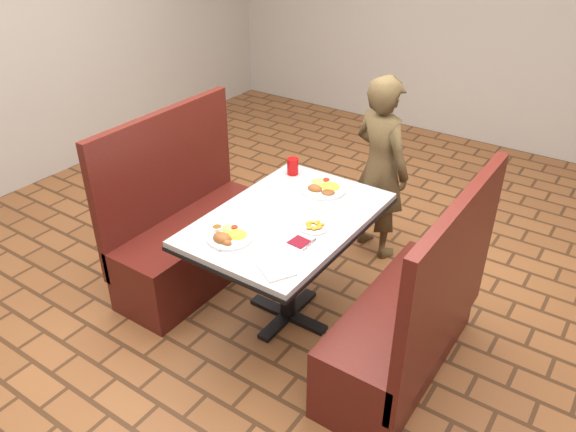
% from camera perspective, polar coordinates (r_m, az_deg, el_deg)
% --- Properties ---
extents(room, '(7.00, 7.04, 2.82)m').
position_cam_1_polar(room, '(2.81, 0.00, 20.83)').
color(room, brown).
rests_on(room, ground).
extents(dining_table, '(0.81, 1.21, 0.75)m').
position_cam_1_polar(dining_table, '(3.27, 0.00, -1.45)').
color(dining_table, '#A8AAAC').
rests_on(dining_table, ground).
extents(booth_bench_left, '(0.47, 1.20, 1.17)m').
position_cam_1_polar(booth_bench_left, '(3.88, -9.77, -1.93)').
color(booth_bench_left, '#561A13').
rests_on(booth_bench_left, ground).
extents(booth_bench_right, '(0.47, 1.20, 1.17)m').
position_cam_1_polar(booth_bench_right, '(3.17, 12.19, -10.76)').
color(booth_bench_right, '#561A13').
rests_on(booth_bench_right, ground).
extents(diner_person, '(0.57, 0.47, 1.34)m').
position_cam_1_polar(diner_person, '(4.01, 9.37, 4.82)').
color(diner_person, brown).
rests_on(diner_person, ground).
extents(near_dinner_plate, '(0.25, 0.25, 0.08)m').
position_cam_1_polar(near_dinner_plate, '(3.02, -6.06, -1.85)').
color(near_dinner_plate, white).
rests_on(near_dinner_plate, dining_table).
extents(far_dinner_plate, '(0.28, 0.28, 0.07)m').
position_cam_1_polar(far_dinner_plate, '(3.49, 3.66, 3.04)').
color(far_dinner_plate, white).
rests_on(far_dinner_plate, dining_table).
extents(plantain_plate, '(0.16, 0.16, 0.02)m').
position_cam_1_polar(plantain_plate, '(3.11, 2.65, -1.07)').
color(plantain_plate, white).
rests_on(plantain_plate, dining_table).
extents(maroon_napkin, '(0.11, 0.11, 0.00)m').
position_cam_1_polar(maroon_napkin, '(2.99, 1.15, -2.65)').
color(maroon_napkin, maroon).
rests_on(maroon_napkin, dining_table).
extents(spoon_utensil, '(0.01, 0.13, 0.00)m').
position_cam_1_polar(spoon_utensil, '(2.96, 2.20, -2.90)').
color(spoon_utensil, silver).
rests_on(spoon_utensil, dining_table).
extents(red_tumbler, '(0.07, 0.07, 0.11)m').
position_cam_1_polar(red_tumbler, '(3.67, 0.49, 5.07)').
color(red_tumbler, '#B50C0D').
rests_on(red_tumbler, dining_table).
extents(paper_napkin, '(0.25, 0.23, 0.01)m').
position_cam_1_polar(paper_napkin, '(2.79, -1.31, -5.26)').
color(paper_napkin, white).
rests_on(paper_napkin, dining_table).
extents(knife_utensil, '(0.06, 0.15, 0.00)m').
position_cam_1_polar(knife_utensil, '(3.01, -5.55, -2.39)').
color(knife_utensil, silver).
rests_on(knife_utensil, dining_table).
extents(fork_utensil, '(0.04, 0.16, 0.00)m').
position_cam_1_polar(fork_utensil, '(2.97, -5.91, -2.84)').
color(fork_utensil, silver).
rests_on(fork_utensil, dining_table).
extents(lettuce_shreds, '(0.28, 0.32, 0.00)m').
position_cam_1_polar(lettuce_shreds, '(3.24, 1.18, 0.26)').
color(lettuce_shreds, '#8AB749').
rests_on(lettuce_shreds, dining_table).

